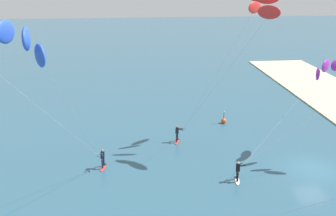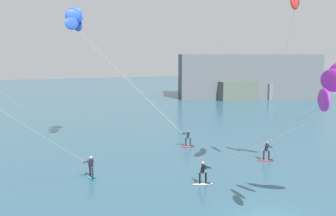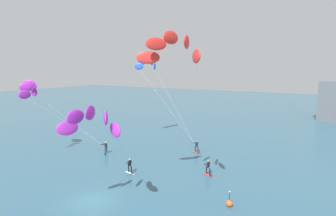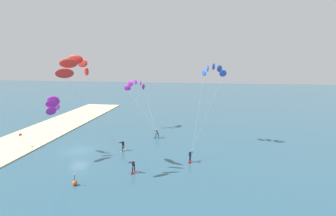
{
  "view_description": "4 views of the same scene",
  "coord_description": "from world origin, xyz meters",
  "px_view_note": "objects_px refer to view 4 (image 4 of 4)",
  "views": [
    {
      "loc": [
        -26.0,
        14.75,
        15.22
      ],
      "look_at": [
        0.29,
        12.21,
        5.74
      ],
      "focal_mm": 39.53,
      "sensor_mm": 36.0,
      "label": 1
    },
    {
      "loc": [
        -12.3,
        -17.73,
        9.38
      ],
      "look_at": [
        -1.55,
        13.39,
        4.59
      ],
      "focal_mm": 42.41,
      "sensor_mm": 36.0,
      "label": 2
    },
    {
      "loc": [
        17.68,
        -16.83,
        11.62
      ],
      "look_at": [
        1.3,
        10.93,
        6.97
      ],
      "focal_mm": 30.34,
      "sensor_mm": 36.0,
      "label": 3
    },
    {
      "loc": [
        36.68,
        19.66,
        14.11
      ],
      "look_at": [
        -0.95,
        14.0,
        7.0
      ],
      "focal_mm": 28.31,
      "sensor_mm": 36.0,
      "label": 4
    }
  ],
  "objects_px": {
    "kitesurfer_far_out": "(212,74)",
    "beach_flag": "(21,137)",
    "kitesurfer_downwind": "(78,70)",
    "marker_buoy": "(75,183)",
    "kitesurfer_nearshore": "(57,106)",
    "kitesurfer_mid_water": "(136,87)"
  },
  "relations": [
    {
      "from": "kitesurfer_far_out",
      "to": "beach_flag",
      "type": "xyz_separation_m",
      "value": [
        7.44,
        -30.17,
        -9.95
      ]
    },
    {
      "from": "kitesurfer_nearshore",
      "to": "kitesurfer_downwind",
      "type": "height_order",
      "value": "kitesurfer_downwind"
    },
    {
      "from": "kitesurfer_far_out",
      "to": "marker_buoy",
      "type": "relative_size",
      "value": 9.67
    },
    {
      "from": "kitesurfer_mid_water",
      "to": "kitesurfer_nearshore",
      "type": "bearing_deg",
      "value": -21.86
    },
    {
      "from": "beach_flag",
      "to": "kitesurfer_nearshore",
      "type": "bearing_deg",
      "value": 73.32
    },
    {
      "from": "marker_buoy",
      "to": "kitesurfer_downwind",
      "type": "bearing_deg",
      "value": -165.21
    },
    {
      "from": "kitesurfer_mid_water",
      "to": "kitesurfer_downwind",
      "type": "distance_m",
      "value": 21.68
    },
    {
      "from": "kitesurfer_downwind",
      "to": "marker_buoy",
      "type": "height_order",
      "value": "kitesurfer_downwind"
    },
    {
      "from": "kitesurfer_mid_water",
      "to": "kitesurfer_downwind",
      "type": "xyz_separation_m",
      "value": [
        21.21,
        -1.52,
        4.24
      ]
    },
    {
      "from": "kitesurfer_mid_water",
      "to": "beach_flag",
      "type": "height_order",
      "value": "kitesurfer_mid_water"
    },
    {
      "from": "kitesurfer_nearshore",
      "to": "beach_flag",
      "type": "distance_m",
      "value": 10.2
    },
    {
      "from": "kitesurfer_far_out",
      "to": "kitesurfer_downwind",
      "type": "height_order",
      "value": "kitesurfer_downwind"
    },
    {
      "from": "kitesurfer_mid_water",
      "to": "marker_buoy",
      "type": "relative_size",
      "value": 7.29
    },
    {
      "from": "kitesurfer_mid_water",
      "to": "kitesurfer_far_out",
      "type": "bearing_deg",
      "value": 63.24
    },
    {
      "from": "kitesurfer_nearshore",
      "to": "beach_flag",
      "type": "bearing_deg",
      "value": -106.68
    },
    {
      "from": "kitesurfer_nearshore",
      "to": "kitesurfer_downwind",
      "type": "xyz_separation_m",
      "value": [
        3.75,
        5.49,
        5.4
      ]
    },
    {
      "from": "kitesurfer_downwind",
      "to": "marker_buoy",
      "type": "distance_m",
      "value": 13.43
    },
    {
      "from": "kitesurfer_downwind",
      "to": "kitesurfer_mid_water",
      "type": "bearing_deg",
      "value": 175.91
    },
    {
      "from": "marker_buoy",
      "to": "beach_flag",
      "type": "bearing_deg",
      "value": -126.44
    },
    {
      "from": "kitesurfer_mid_water",
      "to": "beach_flag",
      "type": "distance_m",
      "value": 22.39
    },
    {
      "from": "marker_buoy",
      "to": "kitesurfer_mid_water",
      "type": "bearing_deg",
      "value": 179.45
    },
    {
      "from": "kitesurfer_nearshore",
      "to": "kitesurfer_far_out",
      "type": "height_order",
      "value": "kitesurfer_far_out"
    }
  ]
}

